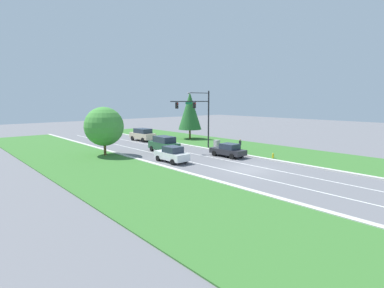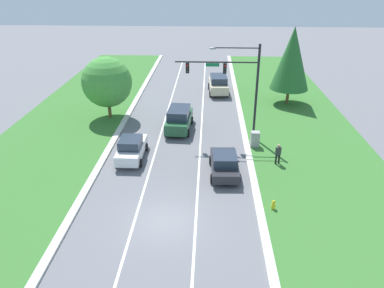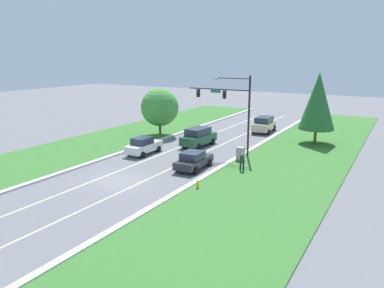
{
  "view_description": "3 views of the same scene",
  "coord_description": "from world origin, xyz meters",
  "px_view_note": "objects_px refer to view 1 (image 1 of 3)",
  "views": [
    {
      "loc": [
        -23.23,
        -18.04,
        6.79
      ],
      "look_at": [
        -1.28,
        6.91,
        1.91
      ],
      "focal_mm": 28.0,
      "sensor_mm": 36.0,
      "label": 1
    },
    {
      "loc": [
        2.4,
        -17.76,
        13.48
      ],
      "look_at": [
        1.21,
        8.05,
        1.24
      ],
      "focal_mm": 35.0,
      "sensor_mm": 36.0,
      "label": 2
    },
    {
      "loc": [
        19.57,
        -22.21,
        9.91
      ],
      "look_at": [
        1.76,
        8.83,
        1.46
      ],
      "focal_mm": 35.0,
      "sensor_mm": 36.0,
      "label": 3
    }
  ],
  "objects_px": {
    "fire_hydrant": "(273,156)",
    "utility_cabinet": "(217,145)",
    "champagne_suv": "(143,134)",
    "forest_suv": "(164,144)",
    "pedestrian": "(240,144)",
    "charcoal_sedan": "(228,150)",
    "white_sedan": "(172,154)",
    "oak_near_left_tree": "(104,126)",
    "traffic_signal_mast": "(199,111)",
    "conifer_near_right_tree": "(190,111)"
  },
  "relations": [
    {
      "from": "white_sedan",
      "to": "utility_cabinet",
      "type": "distance_m",
      "value": 10.04
    },
    {
      "from": "white_sedan",
      "to": "forest_suv",
      "type": "bearing_deg",
      "value": 61.69
    },
    {
      "from": "white_sedan",
      "to": "fire_hydrant",
      "type": "xyz_separation_m",
      "value": [
        9.94,
        -6.39,
        -0.53
      ]
    },
    {
      "from": "pedestrian",
      "to": "champagne_suv",
      "type": "bearing_deg",
      "value": -97.98
    },
    {
      "from": "pedestrian",
      "to": "conifer_near_right_tree",
      "type": "distance_m",
      "value": 14.93
    },
    {
      "from": "charcoal_sedan",
      "to": "white_sedan",
      "type": "xyz_separation_m",
      "value": [
        -7.07,
        1.99,
        0.07
      ]
    },
    {
      "from": "charcoal_sedan",
      "to": "white_sedan",
      "type": "bearing_deg",
      "value": 162.37
    },
    {
      "from": "fire_hydrant",
      "to": "champagne_suv",
      "type": "bearing_deg",
      "value": 97.14
    },
    {
      "from": "conifer_near_right_tree",
      "to": "pedestrian",
      "type": "bearing_deg",
      "value": -103.13
    },
    {
      "from": "champagne_suv",
      "to": "utility_cabinet",
      "type": "distance_m",
      "value": 14.93
    },
    {
      "from": "conifer_near_right_tree",
      "to": "charcoal_sedan",
      "type": "bearing_deg",
      "value": -115.22
    },
    {
      "from": "white_sedan",
      "to": "oak_near_left_tree",
      "type": "relative_size",
      "value": 0.73
    },
    {
      "from": "traffic_signal_mast",
      "to": "conifer_near_right_tree",
      "type": "relative_size",
      "value": 0.99
    },
    {
      "from": "utility_cabinet",
      "to": "pedestrian",
      "type": "distance_m",
      "value": 3.28
    },
    {
      "from": "white_sedan",
      "to": "champagne_suv",
      "type": "distance_m",
      "value": 18.53
    },
    {
      "from": "traffic_signal_mast",
      "to": "fire_hydrant",
      "type": "distance_m",
      "value": 11.89
    },
    {
      "from": "oak_near_left_tree",
      "to": "fire_hydrant",
      "type": "bearing_deg",
      "value": -47.35
    },
    {
      "from": "forest_suv",
      "to": "fire_hydrant",
      "type": "distance_m",
      "value": 14.01
    },
    {
      "from": "charcoal_sedan",
      "to": "pedestrian",
      "type": "height_order",
      "value": "pedestrian"
    },
    {
      "from": "forest_suv",
      "to": "white_sedan",
      "type": "bearing_deg",
      "value": -115.3
    },
    {
      "from": "white_sedan",
      "to": "utility_cabinet",
      "type": "height_order",
      "value": "white_sedan"
    },
    {
      "from": "traffic_signal_mast",
      "to": "champagne_suv",
      "type": "distance_m",
      "value": 13.66
    },
    {
      "from": "white_sedan",
      "to": "pedestrian",
      "type": "height_order",
      "value": "white_sedan"
    },
    {
      "from": "traffic_signal_mast",
      "to": "utility_cabinet",
      "type": "distance_m",
      "value": 5.28
    },
    {
      "from": "white_sedan",
      "to": "traffic_signal_mast",
      "type": "bearing_deg",
      "value": 28.43
    },
    {
      "from": "white_sedan",
      "to": "fire_hydrant",
      "type": "height_order",
      "value": "white_sedan"
    },
    {
      "from": "charcoal_sedan",
      "to": "oak_near_left_tree",
      "type": "distance_m",
      "value": 15.41
    },
    {
      "from": "pedestrian",
      "to": "oak_near_left_tree",
      "type": "xyz_separation_m",
      "value": [
        -14.93,
        9.02,
        2.68
      ]
    },
    {
      "from": "traffic_signal_mast",
      "to": "conifer_near_right_tree",
      "type": "height_order",
      "value": "conifer_near_right_tree"
    },
    {
      "from": "charcoal_sedan",
      "to": "fire_hydrant",
      "type": "height_order",
      "value": "charcoal_sedan"
    },
    {
      "from": "forest_suv",
      "to": "oak_near_left_tree",
      "type": "distance_m",
      "value": 7.95
    },
    {
      "from": "forest_suv",
      "to": "oak_near_left_tree",
      "type": "bearing_deg",
      "value": 162.75
    },
    {
      "from": "white_sedan",
      "to": "utility_cabinet",
      "type": "relative_size",
      "value": 3.22
    },
    {
      "from": "white_sedan",
      "to": "utility_cabinet",
      "type": "bearing_deg",
      "value": 14.78
    },
    {
      "from": "conifer_near_right_tree",
      "to": "forest_suv",
      "type": "bearing_deg",
      "value": -145.59
    },
    {
      "from": "fire_hydrant",
      "to": "pedestrian",
      "type": "bearing_deg",
      "value": 78.75
    },
    {
      "from": "forest_suv",
      "to": "pedestrian",
      "type": "bearing_deg",
      "value": -35.46
    },
    {
      "from": "charcoal_sedan",
      "to": "utility_cabinet",
      "type": "bearing_deg",
      "value": 57.48
    },
    {
      "from": "conifer_near_right_tree",
      "to": "oak_near_left_tree",
      "type": "distance_m",
      "value": 18.91
    },
    {
      "from": "fire_hydrant",
      "to": "utility_cabinet",
      "type": "bearing_deg",
      "value": 91.34
    },
    {
      "from": "pedestrian",
      "to": "conifer_near_right_tree",
      "type": "relative_size",
      "value": 0.21
    },
    {
      "from": "utility_cabinet",
      "to": "conifer_near_right_tree",
      "type": "relative_size",
      "value": 0.17
    },
    {
      "from": "utility_cabinet",
      "to": "fire_hydrant",
      "type": "xyz_separation_m",
      "value": [
        0.21,
        -8.88,
        -0.34
      ]
    },
    {
      "from": "pedestrian",
      "to": "fire_hydrant",
      "type": "xyz_separation_m",
      "value": [
        -1.18,
        -5.91,
        -0.59
      ]
    },
    {
      "from": "fire_hydrant",
      "to": "conifer_near_right_tree",
      "type": "relative_size",
      "value": 0.09
    },
    {
      "from": "traffic_signal_mast",
      "to": "forest_suv",
      "type": "height_order",
      "value": "traffic_signal_mast"
    },
    {
      "from": "pedestrian",
      "to": "oak_near_left_tree",
      "type": "distance_m",
      "value": 17.65
    },
    {
      "from": "fire_hydrant",
      "to": "white_sedan",
      "type": "bearing_deg",
      "value": 147.27
    },
    {
      "from": "charcoal_sedan",
      "to": "utility_cabinet",
      "type": "relative_size",
      "value": 3.31
    },
    {
      "from": "utility_cabinet",
      "to": "pedestrian",
      "type": "xyz_separation_m",
      "value": [
        1.38,
        -2.97,
        0.26
      ]
    }
  ]
}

